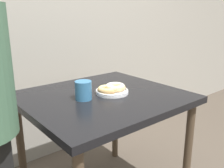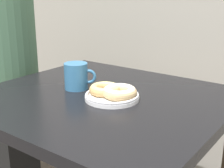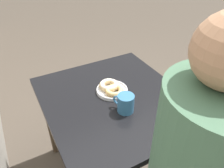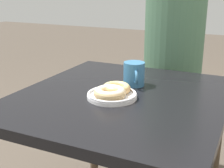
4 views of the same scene
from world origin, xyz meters
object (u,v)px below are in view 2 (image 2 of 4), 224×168
(coffee_mug, at_px, (77,76))
(dining_table, at_px, (102,116))
(person_figure, at_px, (2,59))
(donut_plate, at_px, (113,92))

(coffee_mug, bearing_deg, dining_table, -0.97)
(coffee_mug, bearing_deg, person_figure, 176.16)
(coffee_mug, xyz_separation_m, person_figure, (-0.56, 0.04, -0.01))
(dining_table, distance_m, coffee_mug, 0.20)
(dining_table, distance_m, donut_plate, 0.13)
(coffee_mug, relative_size, person_figure, 0.08)
(donut_plate, height_order, person_figure, person_figure)
(donut_plate, relative_size, person_figure, 0.15)
(donut_plate, relative_size, coffee_mug, 1.74)
(dining_table, bearing_deg, person_figure, 176.72)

